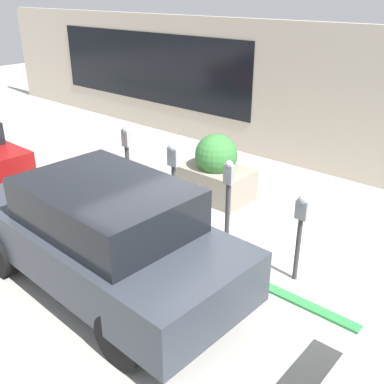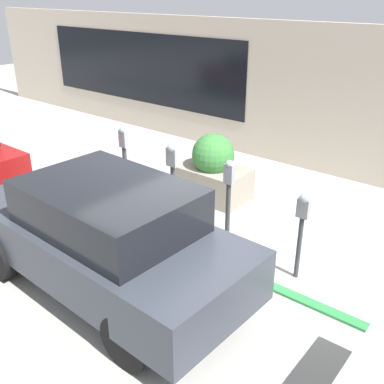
{
  "view_description": "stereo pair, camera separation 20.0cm",
  "coord_description": "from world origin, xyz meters",
  "px_view_note": "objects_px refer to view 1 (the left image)",
  "views": [
    {
      "loc": [
        -4.17,
        4.67,
        3.83
      ],
      "look_at": [
        0.0,
        -0.1,
        0.95
      ],
      "focal_mm": 42.0,
      "sensor_mm": 36.0,
      "label": 1
    },
    {
      "loc": [
        -4.01,
        4.8,
        3.83
      ],
      "look_at": [
        0.0,
        -0.1,
        0.95
      ],
      "focal_mm": 42.0,
      "sensor_mm": 36.0,
      "label": 2
    }
  ],
  "objects_px": {
    "parking_meter_nearest": "(301,223)",
    "parking_meter_middle": "(173,170)",
    "planter_box": "(216,171)",
    "parked_car_middle": "(102,234)",
    "parking_meter_second": "(228,196)",
    "parking_meter_fourth": "(127,158)"
  },
  "relations": [
    {
      "from": "parking_meter_second",
      "to": "parking_meter_fourth",
      "type": "xyz_separation_m",
      "value": [
        2.33,
        -0.05,
        0.03
      ]
    },
    {
      "from": "parking_meter_nearest",
      "to": "parked_car_middle",
      "type": "relative_size",
      "value": 0.3
    },
    {
      "from": "parking_meter_nearest",
      "to": "parked_car_middle",
      "type": "bearing_deg",
      "value": 44.2
    },
    {
      "from": "parking_meter_middle",
      "to": "parking_meter_fourth",
      "type": "relative_size",
      "value": 0.98
    },
    {
      "from": "parking_meter_nearest",
      "to": "parking_meter_second",
      "type": "height_order",
      "value": "parking_meter_second"
    },
    {
      "from": "parking_meter_fourth",
      "to": "parking_meter_middle",
      "type": "bearing_deg",
      "value": 177.41
    },
    {
      "from": "parking_meter_fourth",
      "to": "parked_car_middle",
      "type": "bearing_deg",
      "value": 130.59
    },
    {
      "from": "parking_meter_second",
      "to": "parked_car_middle",
      "type": "relative_size",
      "value": 0.36
    },
    {
      "from": "planter_box",
      "to": "parked_car_middle",
      "type": "distance_m",
      "value": 3.39
    },
    {
      "from": "parking_meter_nearest",
      "to": "parking_meter_middle",
      "type": "bearing_deg",
      "value": 1.87
    },
    {
      "from": "parking_meter_middle",
      "to": "parked_car_middle",
      "type": "bearing_deg",
      "value": 101.88
    },
    {
      "from": "parking_meter_fourth",
      "to": "planter_box",
      "type": "xyz_separation_m",
      "value": [
        -0.92,
        -1.45,
        -0.45
      ]
    },
    {
      "from": "planter_box",
      "to": "parking_meter_nearest",
      "type": "bearing_deg",
      "value": 151.17
    },
    {
      "from": "parking_meter_second",
      "to": "parking_meter_nearest",
      "type": "bearing_deg",
      "value": -176.69
    },
    {
      "from": "parking_meter_fourth",
      "to": "parked_car_middle",
      "type": "distance_m",
      "value": 2.45
    },
    {
      "from": "parking_meter_second",
      "to": "planter_box",
      "type": "distance_m",
      "value": 2.1
    },
    {
      "from": "parking_meter_nearest",
      "to": "parking_meter_middle",
      "type": "height_order",
      "value": "parking_meter_middle"
    },
    {
      "from": "parking_meter_middle",
      "to": "parking_meter_fourth",
      "type": "xyz_separation_m",
      "value": [
        1.21,
        -0.05,
        -0.11
      ]
    },
    {
      "from": "parking_meter_second",
      "to": "parking_meter_fourth",
      "type": "relative_size",
      "value": 0.96
    },
    {
      "from": "parking_meter_middle",
      "to": "parked_car_middle",
      "type": "height_order",
      "value": "parked_car_middle"
    },
    {
      "from": "parking_meter_nearest",
      "to": "planter_box",
      "type": "distance_m",
      "value": 2.99
    },
    {
      "from": "parking_meter_middle",
      "to": "planter_box",
      "type": "xyz_separation_m",
      "value": [
        0.29,
        -1.51,
        -0.56
      ]
    }
  ]
}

